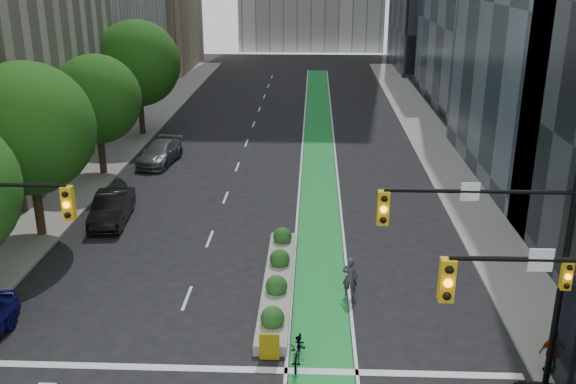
# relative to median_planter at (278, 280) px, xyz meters

# --- Properties ---
(sidewalk_left) EXTENTS (3.60, 90.00, 0.15)m
(sidewalk_left) POSITION_rel_median_planter_xyz_m (-13.00, 17.96, -0.30)
(sidewalk_left) COLOR gray
(sidewalk_left) RESTS_ON ground
(sidewalk_right) EXTENTS (3.60, 90.00, 0.15)m
(sidewalk_right) POSITION_rel_median_planter_xyz_m (10.60, 17.96, -0.30)
(sidewalk_right) COLOR gray
(sidewalk_right) RESTS_ON ground
(bike_lane_paint) EXTENTS (2.20, 70.00, 0.01)m
(bike_lane_paint) POSITION_rel_median_planter_xyz_m (1.80, 22.96, -0.37)
(bike_lane_paint) COLOR #1A8F37
(bike_lane_paint) RESTS_ON ground
(tree_mid) EXTENTS (6.40, 6.40, 8.78)m
(tree_mid) POSITION_rel_median_planter_xyz_m (-12.20, 4.96, 5.20)
(tree_mid) COLOR black
(tree_mid) RESTS_ON ground
(tree_midfar) EXTENTS (5.60, 5.60, 7.76)m
(tree_midfar) POSITION_rel_median_planter_xyz_m (-12.20, 14.96, 4.57)
(tree_midfar) COLOR black
(tree_midfar) RESTS_ON ground
(tree_far) EXTENTS (6.60, 6.60, 9.00)m
(tree_far) POSITION_rel_median_planter_xyz_m (-12.20, 24.96, 5.32)
(tree_far) COLOR black
(tree_far) RESTS_ON ground
(signal_right) EXTENTS (5.82, 0.51, 7.20)m
(signal_right) POSITION_rel_median_planter_xyz_m (7.47, -6.57, 4.43)
(signal_right) COLOR black
(signal_right) RESTS_ON ground
(median_planter) EXTENTS (1.20, 10.26, 1.10)m
(median_planter) POSITION_rel_median_planter_xyz_m (0.00, 0.00, 0.00)
(median_planter) COLOR gray
(median_planter) RESTS_ON ground
(bicycle) EXTENTS (0.81, 2.01, 1.03)m
(bicycle) POSITION_rel_median_planter_xyz_m (1.00, -5.28, 0.15)
(bicycle) COLOR gray
(bicycle) RESTS_ON ground
(cyclist) EXTENTS (0.71, 0.56, 1.74)m
(cyclist) POSITION_rel_median_planter_xyz_m (3.00, -0.56, 0.50)
(cyclist) COLOR #3B3641
(cyclist) RESTS_ON ground
(parked_car_left_mid) EXTENTS (2.07, 4.89, 1.57)m
(parked_car_left_mid) POSITION_rel_median_planter_xyz_m (-9.21, 7.04, 0.41)
(parked_car_left_mid) COLOR black
(parked_car_left_mid) RESTS_ON ground
(parked_car_left_far) EXTENTS (2.66, 5.23, 1.45)m
(parked_car_left_far) POSITION_rel_median_planter_xyz_m (-9.08, 17.56, 0.35)
(parked_car_left_far) COLOR #515356
(parked_car_left_far) RESTS_ON ground
(pedestrian_far) EXTENTS (1.01, 0.54, 1.64)m
(pedestrian_far) POSITION_rel_median_planter_xyz_m (9.42, -5.76, 0.60)
(pedestrian_far) COLOR gray
(pedestrian_far) RESTS_ON sidewalk_right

